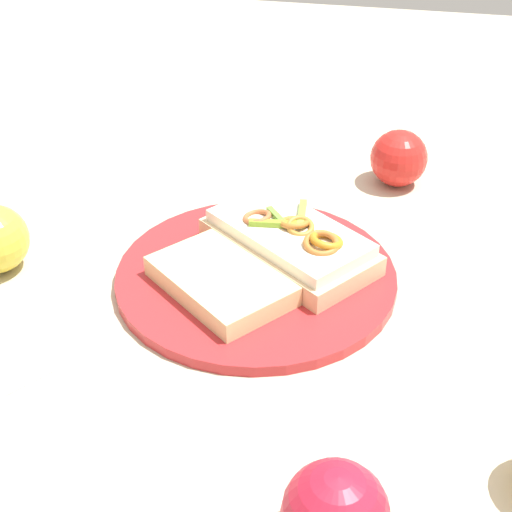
# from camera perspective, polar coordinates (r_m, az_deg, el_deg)

# --- Properties ---
(ground_plane) EXTENTS (2.00, 2.00, 0.00)m
(ground_plane) POSITION_cam_1_polar(r_m,az_deg,el_deg) (0.82, -0.00, -1.86)
(ground_plane) COLOR #C2B598
(ground_plane) RESTS_ON ground
(plate) EXTENTS (0.29, 0.29, 0.01)m
(plate) POSITION_cam_1_polar(r_m,az_deg,el_deg) (0.81, -0.00, -1.52)
(plate) COLOR #B5292D
(plate) RESTS_ON ground_plane
(sandwich) EXTENTS (0.21, 0.19, 0.05)m
(sandwich) POSITION_cam_1_polar(r_m,az_deg,el_deg) (0.82, 2.53, 1.11)
(sandwich) COLOR beige
(sandwich) RESTS_ON plate
(bread_slice_side) EXTENTS (0.17, 0.16, 0.02)m
(bread_slice_side) POSITION_cam_1_polar(r_m,az_deg,el_deg) (0.78, -2.62, -1.84)
(bread_slice_side) COLOR beige
(bread_slice_side) RESTS_ON plate
(apple_2) EXTENTS (0.09, 0.09, 0.07)m
(apple_2) POSITION_cam_1_polar(r_m,az_deg,el_deg) (1.00, 10.50, 7.12)
(apple_2) COLOR red
(apple_2) RESTS_ON ground_plane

